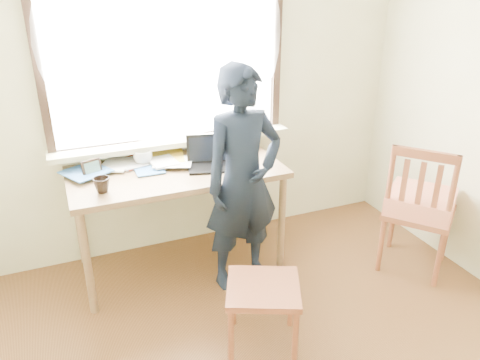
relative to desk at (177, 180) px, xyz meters
name	(u,v)px	position (x,y,z in m)	size (l,w,h in m)	color
room_shell	(316,101)	(0.25, -1.43, 0.90)	(3.52, 4.02, 2.61)	#EFEDC0
desk	(177,180)	(0.00, 0.00, 0.00)	(1.52, 0.76, 0.82)	brown
laptop	(209,159)	(0.24, -0.03, 0.14)	(0.37, 0.32, 0.22)	black
mug_white	(143,157)	(-0.20, 0.19, 0.14)	(0.14, 0.14, 0.11)	white
mug_dark	(102,185)	(-0.54, -0.19, 0.13)	(0.11, 0.11, 0.10)	black
mouse	(246,162)	(0.51, -0.10, 0.10)	(0.09, 0.06, 0.04)	black
desk_clutter	(132,163)	(-0.28, 0.18, 0.11)	(0.81, 0.53, 0.05)	yellow
book_a	(120,166)	(-0.37, 0.19, 0.10)	(0.18, 0.24, 0.02)	white
book_b	(207,151)	(0.32, 0.24, 0.09)	(0.18, 0.25, 0.02)	white
picture_frame	(92,169)	(-0.57, 0.10, 0.14)	(0.14, 0.06, 0.11)	black
work_chair	(263,295)	(0.22, -1.03, -0.36)	(0.56, 0.55, 0.44)	brown
side_chair	(420,204)	(1.66, -0.71, -0.19)	(0.65, 0.66, 1.03)	brown
person	(243,181)	(0.38, -0.36, 0.07)	(0.59, 0.38, 1.61)	black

